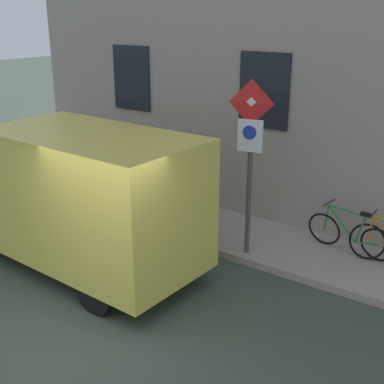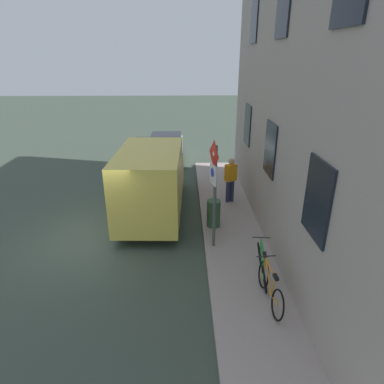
{
  "view_description": "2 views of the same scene",
  "coord_description": "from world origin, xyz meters",
  "px_view_note": "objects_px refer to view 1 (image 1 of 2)",
  "views": [
    {
      "loc": [
        -3.98,
        -4.84,
        4.34
      ],
      "look_at": [
        3.02,
        0.23,
        1.29
      ],
      "focal_mm": 47.73,
      "sensor_mm": 36.0,
      "label": 1
    },
    {
      "loc": [
        2.71,
        -9.0,
        5.32
      ],
      "look_at": [
        2.94,
        0.26,
        1.48
      ],
      "focal_mm": 30.85,
      "sensor_mm": 36.0,
      "label": 2
    }
  ],
  "objects_px": {
    "sign_post_stacked": "(250,145)",
    "litter_bin": "(197,214)",
    "delivery_van": "(70,194)",
    "pedestrian": "(147,165)",
    "bicycle_green": "(350,234)"
  },
  "relations": [
    {
      "from": "sign_post_stacked",
      "to": "litter_bin",
      "type": "distance_m",
      "value": 2.02
    },
    {
      "from": "delivery_van",
      "to": "pedestrian",
      "type": "bearing_deg",
      "value": -74.8
    },
    {
      "from": "pedestrian",
      "to": "litter_bin",
      "type": "height_order",
      "value": "pedestrian"
    },
    {
      "from": "pedestrian",
      "to": "litter_bin",
      "type": "bearing_deg",
      "value": 131.59
    },
    {
      "from": "sign_post_stacked",
      "to": "delivery_van",
      "type": "bearing_deg",
      "value": 127.46
    },
    {
      "from": "delivery_van",
      "to": "litter_bin",
      "type": "relative_size",
      "value": 5.99
    },
    {
      "from": "sign_post_stacked",
      "to": "delivery_van",
      "type": "height_order",
      "value": "sign_post_stacked"
    },
    {
      "from": "delivery_van",
      "to": "bicycle_green",
      "type": "height_order",
      "value": "delivery_van"
    },
    {
      "from": "sign_post_stacked",
      "to": "bicycle_green",
      "type": "bearing_deg",
      "value": -54.09
    },
    {
      "from": "bicycle_green",
      "to": "pedestrian",
      "type": "relative_size",
      "value": 1.0
    },
    {
      "from": "delivery_van",
      "to": "pedestrian",
      "type": "relative_size",
      "value": 3.14
    },
    {
      "from": "sign_post_stacked",
      "to": "delivery_van",
      "type": "relative_size",
      "value": 0.57
    },
    {
      "from": "bicycle_green",
      "to": "litter_bin",
      "type": "relative_size",
      "value": 1.91
    },
    {
      "from": "pedestrian",
      "to": "bicycle_green",
      "type": "bearing_deg",
      "value": 155.82
    },
    {
      "from": "delivery_van",
      "to": "pedestrian",
      "type": "distance_m",
      "value": 2.93
    }
  ]
}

